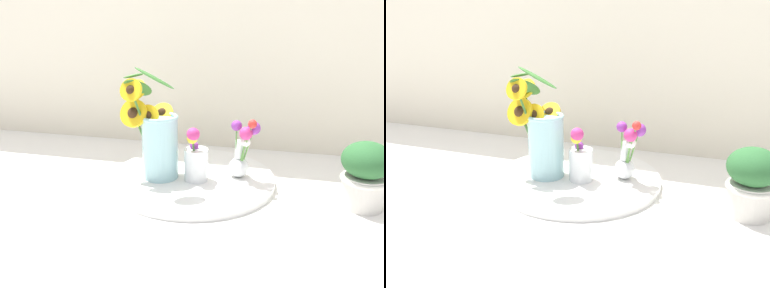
% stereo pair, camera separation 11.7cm
% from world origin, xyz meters
% --- Properties ---
extents(ground_plane, '(6.00, 6.00, 0.00)m').
position_xyz_m(ground_plane, '(0.00, 0.00, 0.00)').
color(ground_plane, silver).
extents(serving_tray, '(0.52, 0.52, 0.02)m').
position_xyz_m(serving_tray, '(0.03, 0.10, 0.01)').
color(serving_tray, white).
rests_on(serving_tray, ground_plane).
extents(mason_jar_sunflowers, '(0.22, 0.21, 0.36)m').
position_xyz_m(mason_jar_sunflowers, '(-0.07, 0.06, 0.15)').
color(mason_jar_sunflowers, '#9ED1D6').
rests_on(mason_jar_sunflowers, serving_tray).
extents(vase_small_center, '(0.07, 0.08, 0.17)m').
position_xyz_m(vase_small_center, '(0.05, 0.06, 0.09)').
color(vase_small_center, white).
rests_on(vase_small_center, serving_tray).
extents(vase_bulb_right, '(0.09, 0.09, 0.20)m').
position_xyz_m(vase_bulb_right, '(0.19, 0.11, 0.11)').
color(vase_bulb_right, white).
rests_on(vase_bulb_right, serving_tray).
extents(potted_plant, '(0.13, 0.13, 0.19)m').
position_xyz_m(potted_plant, '(0.53, 0.04, 0.10)').
color(potted_plant, beige).
rests_on(potted_plant, ground_plane).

